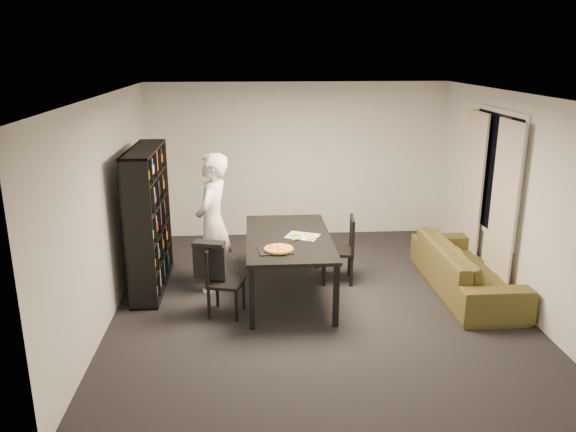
{
  "coord_description": "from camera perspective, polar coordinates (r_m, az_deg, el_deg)",
  "views": [
    {
      "loc": [
        -0.82,
        -6.57,
        3.1
      ],
      "look_at": [
        -0.33,
        0.3,
        1.05
      ],
      "focal_mm": 35.0,
      "sensor_mm": 36.0,
      "label": 1
    }
  ],
  "objects": [
    {
      "name": "kitchen_towel",
      "position": [
        7.17,
        1.49,
        -2.06
      ],
      "size": [
        0.49,
        0.44,
        0.01
      ],
      "primitive_type": "cube",
      "rotation": [
        0.0,
        0.0,
        -0.43
      ],
      "color": "silver",
      "rests_on": "dining_table"
    },
    {
      "name": "person",
      "position": [
        7.41,
        -7.65,
        -0.7
      ],
      "size": [
        0.6,
        0.76,
        1.84
      ],
      "primitive_type": "imported",
      "rotation": [
        0.0,
        0.0,
        -1.83
      ],
      "color": "white",
      "rests_on": "room"
    },
    {
      "name": "curtain_left",
      "position": [
        7.64,
        21.04,
        0.65
      ],
      "size": [
        0.03,
        0.7,
        2.25
      ],
      "primitive_type": "cube",
      "color": "beige",
      "rests_on": "room"
    },
    {
      "name": "chair_left",
      "position": [
        6.83,
        -6.99,
        -6.1
      ],
      "size": [
        0.48,
        0.48,
        0.85
      ],
      "rotation": [
        0.0,
        0.0,
        1.32
      ],
      "color": "black",
      "rests_on": "room"
    },
    {
      "name": "chair_right",
      "position": [
        7.73,
        5.71,
        -2.96
      ],
      "size": [
        0.47,
        0.47,
        0.92
      ],
      "rotation": [
        0.0,
        0.0,
        -1.68
      ],
      "color": "black",
      "rests_on": "room"
    },
    {
      "name": "window_pane",
      "position": [
        8.06,
        20.33,
        4.07
      ],
      "size": [
        0.02,
        1.4,
        1.6
      ],
      "primitive_type": "cube",
      "color": "black",
      "rests_on": "room"
    },
    {
      "name": "draped_jacket",
      "position": [
        6.78,
        -7.99,
        -4.32
      ],
      "size": [
        0.4,
        0.25,
        0.47
      ],
      "rotation": [
        0.0,
        0.0,
        1.32
      ],
      "color": "black",
      "rests_on": "chair_left"
    },
    {
      "name": "baking_tray",
      "position": [
        6.67,
        -1.32,
        -3.5
      ],
      "size": [
        0.43,
        0.36,
        0.01
      ],
      "primitive_type": "cube",
      "rotation": [
        0.0,
        0.0,
        0.11
      ],
      "color": "black",
      "rests_on": "dining_table"
    },
    {
      "name": "window_frame",
      "position": [
        8.06,
        20.29,
        4.07
      ],
      "size": [
        0.03,
        1.52,
        1.72
      ],
      "primitive_type": "cube",
      "color": "white",
      "rests_on": "room"
    },
    {
      "name": "pizza_slices",
      "position": [
        7.12,
        1.48,
        -2.1
      ],
      "size": [
        0.41,
        0.36,
        0.01
      ],
      "primitive_type": null,
      "rotation": [
        0.0,
        0.0,
        -0.14
      ],
      "color": "gold",
      "rests_on": "dining_table"
    },
    {
      "name": "sofa",
      "position": [
        7.83,
        17.64,
        -5.06
      ],
      "size": [
        0.86,
        2.2,
        0.64
      ],
      "primitive_type": "imported",
      "rotation": [
        0.0,
        0.0,
        1.57
      ],
      "color": "#473E1C",
      "rests_on": "room"
    },
    {
      "name": "room",
      "position": [
        6.86,
        2.97,
        1.33
      ],
      "size": [
        5.01,
        5.51,
        2.61
      ],
      "color": "black",
      "rests_on": "ground"
    },
    {
      "name": "curtain_right",
      "position": [
        8.56,
        18.19,
        2.56
      ],
      "size": [
        0.03,
        0.7,
        2.25
      ],
      "primitive_type": "cube",
      "color": "beige",
      "rests_on": "room"
    },
    {
      "name": "bookshelf",
      "position": [
        7.61,
        -13.97,
        -0.36
      ],
      "size": [
        0.35,
        1.5,
        1.9
      ],
      "primitive_type": "cube",
      "color": "black",
      "rests_on": "room"
    },
    {
      "name": "dining_table",
      "position": [
        7.2,
        0.06,
        -2.63
      ],
      "size": [
        1.08,
        1.94,
        0.81
      ],
      "color": "black",
      "rests_on": "room"
    },
    {
      "name": "pepperoni_pizza",
      "position": [
        6.66,
        -0.96,
        -3.36
      ],
      "size": [
        0.35,
        0.35,
        0.03
      ],
      "rotation": [
        0.0,
        0.0,
        -0.35
      ],
      "color": "olive",
      "rests_on": "dining_table"
    }
  ]
}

